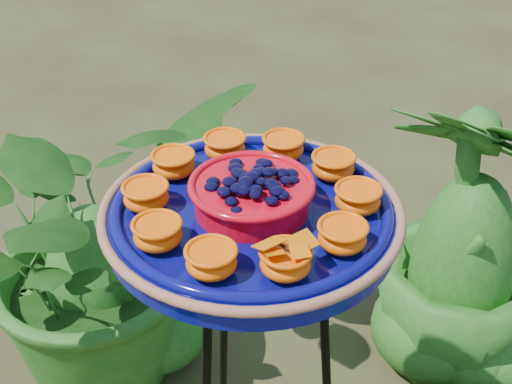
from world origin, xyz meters
The scene contains 4 objects.
tripod_stand centered at (-0.03, 0.07, 0.55)m, with size 0.42×0.42×0.91m.
feeder_dish centered at (-0.03, 0.07, 0.96)m, with size 0.59×0.59×0.11m.
shrub_back_left centered at (-0.41, 0.68, 0.45)m, with size 0.80×0.70×0.89m, color #185015.
shrub_back_right centered at (0.59, 0.63, 0.43)m, with size 0.48×0.48×0.86m, color #185015.
Camera 1 is at (-0.09, -0.85, 1.60)m, focal length 50.00 mm.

